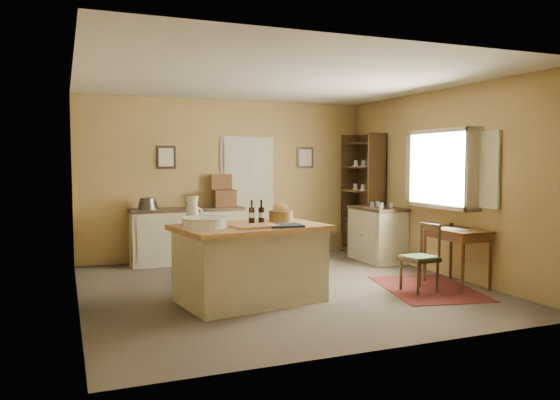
# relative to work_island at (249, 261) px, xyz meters

# --- Properties ---
(ground) EXTENTS (5.00, 5.00, 0.00)m
(ground) POSITION_rel_work_island_xyz_m (0.61, 0.48, -0.48)
(ground) COLOR brown
(ground) RESTS_ON ground
(wall_back) EXTENTS (5.00, 0.10, 2.70)m
(wall_back) POSITION_rel_work_island_xyz_m (0.61, 2.98, 0.87)
(wall_back) COLOR #9C804B
(wall_back) RESTS_ON ground
(wall_front) EXTENTS (5.00, 0.10, 2.70)m
(wall_front) POSITION_rel_work_island_xyz_m (0.61, -2.02, 0.87)
(wall_front) COLOR #9C804B
(wall_front) RESTS_ON ground
(wall_left) EXTENTS (0.10, 5.00, 2.70)m
(wall_left) POSITION_rel_work_island_xyz_m (-1.89, 0.48, 0.87)
(wall_left) COLOR #9C804B
(wall_left) RESTS_ON ground
(wall_right) EXTENTS (0.10, 5.00, 2.70)m
(wall_right) POSITION_rel_work_island_xyz_m (3.11, 0.48, 0.87)
(wall_right) COLOR #9C804B
(wall_right) RESTS_ON ground
(ceiling) EXTENTS (5.00, 5.00, 0.00)m
(ceiling) POSITION_rel_work_island_xyz_m (0.61, 0.48, 2.22)
(ceiling) COLOR silver
(ceiling) RESTS_ON wall_back
(door) EXTENTS (0.97, 0.06, 2.11)m
(door) POSITION_rel_work_island_xyz_m (0.96, 2.95, 0.57)
(door) COLOR #B6B69A
(door) RESTS_ON ground
(framed_prints) EXTENTS (2.82, 0.02, 0.38)m
(framed_prints) POSITION_rel_work_island_xyz_m (0.81, 2.96, 1.24)
(framed_prints) COLOR black
(framed_prints) RESTS_ON ground
(window) EXTENTS (0.25, 1.99, 1.12)m
(window) POSITION_rel_work_island_xyz_m (3.03, 0.28, 1.07)
(window) COLOR #BDB895
(window) RESTS_ON ground
(work_island) EXTENTS (1.85, 1.36, 1.20)m
(work_island) POSITION_rel_work_island_xyz_m (0.00, 0.00, 0.00)
(work_island) COLOR #BDB895
(work_island) RESTS_ON ground
(sideboard) EXTENTS (1.82, 0.52, 1.18)m
(sideboard) POSITION_rel_work_island_xyz_m (-0.16, 2.68, -0.00)
(sideboard) COLOR #BDB895
(sideboard) RESTS_ON ground
(rug) EXTENTS (1.42, 1.80, 0.01)m
(rug) POSITION_rel_work_island_xyz_m (2.36, -0.26, -0.48)
(rug) COLOR #4E1C1A
(rug) RESTS_ON ground
(writing_desk) EXTENTS (0.52, 0.85, 0.82)m
(writing_desk) POSITION_rel_work_island_xyz_m (2.81, -0.26, 0.18)
(writing_desk) COLOR #381D0E
(writing_desk) RESTS_ON ground
(desk_chair) EXTENTS (0.43, 0.43, 0.84)m
(desk_chair) POSITION_rel_work_island_xyz_m (2.16, -0.34, -0.06)
(desk_chair) COLOR black
(desk_chair) RESTS_ON ground
(right_cabinet) EXTENTS (0.58, 1.05, 0.99)m
(right_cabinet) POSITION_rel_work_island_xyz_m (2.81, 1.71, -0.02)
(right_cabinet) COLOR #BDB895
(right_cabinet) RESTS_ON ground
(shelving_unit) EXTENTS (0.36, 0.96, 2.13)m
(shelving_unit) POSITION_rel_work_island_xyz_m (2.96, 2.37, 0.58)
(shelving_unit) COLOR black
(shelving_unit) RESTS_ON ground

